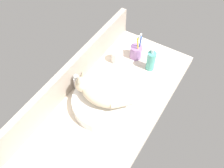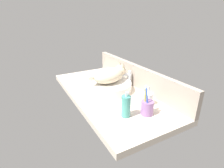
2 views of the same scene
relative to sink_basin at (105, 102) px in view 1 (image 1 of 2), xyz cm
name	(u,v)px [view 1 (image 1 of 2)]	position (x,y,z in cm)	size (l,w,h in cm)	color
ground_plane	(110,105)	(2.73, -1.42, -5.30)	(115.89, 53.83, 4.00)	beige
backsplash_panel	(72,74)	(2.73, 23.69, 5.52)	(115.89, 3.60, 17.63)	#AD9E8E
sink_basin	(105,102)	(0.00, 0.00, 0.00)	(35.32, 35.32, 6.60)	white
cat	(102,91)	(-0.33, 1.33, 9.06)	(21.26, 32.25, 14.00)	beige
faucet	(78,83)	(0.62, 17.76, 4.00)	(3.60, 11.83, 13.60)	silver
soap_dispenser	(151,61)	(37.58, -8.60, 3.28)	(5.26, 5.26, 16.17)	teal
toothbrush_cup	(136,52)	(41.78, 3.47, 1.34)	(7.50, 7.50, 18.69)	#996BA8
water_glass	(117,57)	(32.17, 11.63, 0.10)	(6.96, 6.96, 7.87)	white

